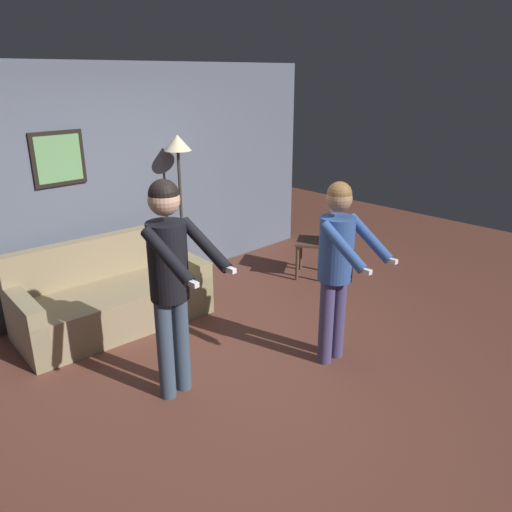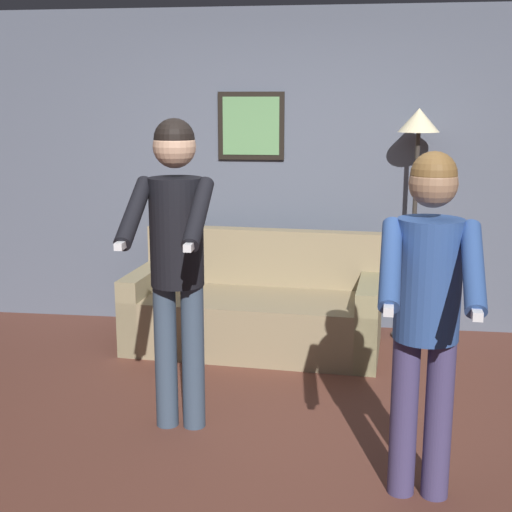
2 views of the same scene
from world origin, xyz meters
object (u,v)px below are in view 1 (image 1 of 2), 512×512
at_px(couch, 112,299).
at_px(person_standing_left, 170,270).
at_px(torchiere_lamp, 179,163).
at_px(dining_chair_distant, 321,238).
at_px(person_standing_right, 337,258).

xyz_separation_m(couch, person_standing_left, (-0.25, -1.45, 0.81)).
bearing_deg(couch, torchiere_lamp, 17.37).
height_order(person_standing_left, dining_chair_distant, person_standing_left).
relative_size(person_standing_left, dining_chair_distant, 1.91).
distance_m(person_standing_right, dining_chair_distant, 2.04).
distance_m(couch, person_standing_right, 2.40).
xyz_separation_m(couch, person_standing_right, (1.06, -2.04, 0.71)).
relative_size(couch, dining_chair_distant, 2.11).
relative_size(torchiere_lamp, dining_chair_distant, 1.95).
bearing_deg(person_standing_left, dining_chair_distant, 14.93).
bearing_deg(dining_chair_distant, person_standing_right, -138.10).
bearing_deg(couch, person_standing_left, -99.73).
height_order(torchiere_lamp, person_standing_right, torchiere_lamp).
bearing_deg(torchiere_lamp, couch, -162.63).
bearing_deg(couch, dining_chair_distant, -15.65).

